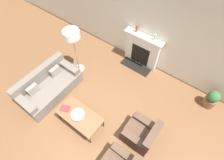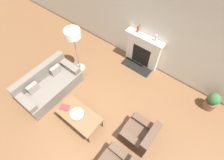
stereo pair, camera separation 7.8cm
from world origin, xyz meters
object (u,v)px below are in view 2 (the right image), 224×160
object	(u,v)px
couch	(49,85)
mantel_vase_center_left	(156,38)
bowl	(77,114)
mantel_vase_left	(138,29)
potted_plant	(212,101)
fireplace	(143,51)
book	(64,107)
floor_lamp	(73,37)
armchair_far	(140,135)
coffee_table	(79,115)

from	to	relation	value
couch	mantel_vase_center_left	size ratio (longest dim) A/B	8.97
bowl	mantel_vase_left	xyz separation A→B (m)	(-0.16, 2.93, 0.80)
couch	potted_plant	distance (m)	4.74
fireplace	book	distance (m)	3.03
bowl	floor_lamp	world-z (taller)	floor_lamp
armchair_far	mantel_vase_left	bearing A→B (deg)	-143.43
floor_lamp	bowl	bearing A→B (deg)	-46.04
fireplace	bowl	distance (m)	2.92
book	mantel_vase_center_left	xyz separation A→B (m)	(0.87, 2.99, 0.81)
couch	mantel_vase_center_left	world-z (taller)	mantel_vase_center_left
armchair_far	bowl	bearing A→B (deg)	-68.40
coffee_table	mantel_vase_left	world-z (taller)	mantel_vase_left
couch	bowl	world-z (taller)	couch
floor_lamp	mantel_vase_left	distance (m)	1.94
fireplace	floor_lamp	distance (m)	2.27
armchair_far	mantel_vase_center_left	bearing A→B (deg)	-154.80
book	mantel_vase_left	size ratio (longest dim) A/B	1.29
bowl	floor_lamp	size ratio (longest dim) A/B	0.22
mantel_vase_left	potted_plant	distance (m)	2.97
book	mantel_vase_center_left	distance (m)	3.22
floor_lamp	mantel_vase_center_left	bearing A→B (deg)	40.04
mantel_vase_center_left	potted_plant	distance (m)	2.39
coffee_table	bowl	bearing A→B (deg)	-149.22
bowl	potted_plant	distance (m)	3.75
coffee_table	floor_lamp	size ratio (longest dim) A/B	0.75
fireplace	mantel_vase_center_left	xyz separation A→B (m)	(0.32, 0.01, 0.70)
bowl	mantel_vase_center_left	distance (m)	3.07
floor_lamp	potted_plant	world-z (taller)	floor_lamp
mantel_vase_left	book	bearing A→B (deg)	-94.61
mantel_vase_center_left	bowl	bearing A→B (deg)	-99.02
bowl	floor_lamp	distance (m)	2.14
mantel_vase_center_left	floor_lamp	bearing A→B (deg)	-139.96
couch	armchair_far	bearing A→B (deg)	-81.88
fireplace	armchair_far	distance (m)	2.71
armchair_far	bowl	distance (m)	1.68
couch	armchair_far	world-z (taller)	couch
fireplace	mantel_vase_left	distance (m)	0.78
armchair_far	potted_plant	xyz separation A→B (m)	(1.08, 2.05, 0.01)
mantel_vase_left	floor_lamp	bearing A→B (deg)	-127.91
armchair_far	coffee_table	bearing A→B (deg)	-68.60
fireplace	couch	xyz separation A→B (m)	(-1.55, -2.72, -0.27)
floor_lamp	mantel_vase_center_left	distance (m)	2.37
armchair_far	book	world-z (taller)	armchair_far
fireplace	mantel_vase_left	bearing A→B (deg)	177.31
mantel_vase_center_left	couch	bearing A→B (deg)	-124.49
armchair_far	potted_plant	bearing A→B (deg)	152.16
couch	coffee_table	size ratio (longest dim) A/B	1.52
armchair_far	coffee_table	distance (m)	1.64
armchair_far	mantel_vase_center_left	xyz separation A→B (m)	(-1.09, 2.31, 0.97)
armchair_far	fireplace	bearing A→B (deg)	-148.42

